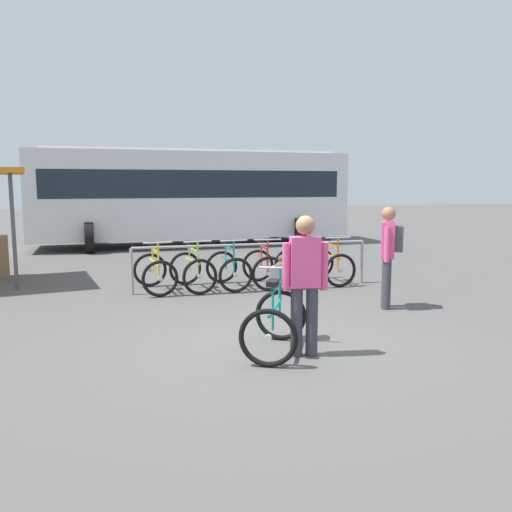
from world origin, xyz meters
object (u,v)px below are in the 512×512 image
(racked_bike_yellow, at_px, (155,272))
(person_with_featured_bike, at_px, (305,279))
(racked_bike_teal, at_px, (228,269))
(racked_bike_white, at_px, (297,266))
(bus_distant, at_px, (192,192))
(racked_bike_red, at_px, (263,268))
(racked_bike_orange, at_px, (329,265))
(racked_bike_lime, at_px, (192,271))
(featured_bicycle, at_px, (276,310))
(pedestrian_with_backpack, at_px, (389,251))

(racked_bike_yellow, height_order, person_with_featured_bike, person_with_featured_bike)
(racked_bike_yellow, xyz_separation_m, racked_bike_teal, (1.40, 0.02, 0.00))
(racked_bike_white, distance_m, bus_distant, 7.62)
(bus_distant, bearing_deg, racked_bike_red, -86.28)
(racked_bike_orange, relative_size, bus_distant, 0.11)
(racked_bike_lime, bearing_deg, person_with_featured_bike, -79.19)
(bus_distant, bearing_deg, racked_bike_white, -80.93)
(racked_bike_red, relative_size, person_with_featured_bike, 0.70)
(racked_bike_teal, height_order, featured_bicycle, featured_bicycle)
(racked_bike_lime, bearing_deg, featured_bicycle, -81.91)
(racked_bike_lime, distance_m, racked_bike_red, 1.40)
(featured_bicycle, xyz_separation_m, bus_distant, (0.37, 11.30, 1.25))
(pedestrian_with_backpack, bearing_deg, bus_distant, 101.49)
(racked_bike_red, bearing_deg, racked_bike_white, 0.99)
(person_with_featured_bike, relative_size, pedestrian_with_backpack, 1.00)
(featured_bicycle, bearing_deg, bus_distant, 88.13)
(racked_bike_teal, height_order, bus_distant, bus_distant)
(racked_bike_teal, bearing_deg, bus_distant, 88.32)
(racked_bike_lime, bearing_deg, racked_bike_yellow, -179.01)
(racked_bike_yellow, relative_size, featured_bicycle, 0.93)
(racked_bike_white, distance_m, racked_bike_orange, 0.70)
(racked_bike_lime, distance_m, featured_bicycle, 3.91)
(racked_bike_teal, relative_size, pedestrian_with_backpack, 0.71)
(racked_bike_lime, relative_size, racked_bike_white, 1.08)
(racked_bike_orange, bearing_deg, bus_distant, 104.29)
(racked_bike_lime, xyz_separation_m, featured_bicycle, (0.55, -3.87, 0.12))
(person_with_featured_bike, xyz_separation_m, pedestrian_with_backpack, (2.09, 1.93, 0.03))
(racked_bike_yellow, distance_m, featured_bicycle, 4.05)
(racked_bike_red, relative_size, racked_bike_orange, 1.02)
(racked_bike_white, height_order, person_with_featured_bike, person_with_featured_bike)
(racked_bike_yellow, height_order, bus_distant, bus_distant)
(racked_bike_orange, height_order, bus_distant, bus_distant)
(pedestrian_with_backpack, bearing_deg, racked_bike_orange, 92.11)
(racked_bike_teal, bearing_deg, racked_bike_lime, -179.01)
(racked_bike_lime, relative_size, racked_bike_red, 1.04)
(racked_bike_orange, distance_m, featured_bicycle, 4.52)
(racked_bike_white, bearing_deg, featured_bicycle, -111.66)
(racked_bike_yellow, relative_size, racked_bike_orange, 1.04)
(racked_bike_yellow, distance_m, racked_bike_orange, 3.50)
(featured_bicycle, bearing_deg, racked_bike_yellow, 107.96)
(racked_bike_yellow, relative_size, pedestrian_with_backpack, 0.71)
(racked_bike_orange, bearing_deg, pedestrian_with_backpack, -87.89)
(racked_bike_lime, distance_m, racked_bike_orange, 2.80)
(racked_bike_white, bearing_deg, racked_bike_red, -179.01)
(featured_bicycle, height_order, bus_distant, bus_distant)
(racked_bike_lime, relative_size, racked_bike_orange, 1.06)
(racked_bike_yellow, xyz_separation_m, racked_bike_orange, (3.50, 0.06, 0.00))
(racked_bike_yellow, xyz_separation_m, racked_bike_lime, (0.70, 0.01, 0.00))
(racked_bike_teal, xyz_separation_m, featured_bicycle, (-0.15, -3.88, 0.12))
(pedestrian_with_backpack, relative_size, bus_distant, 0.16)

